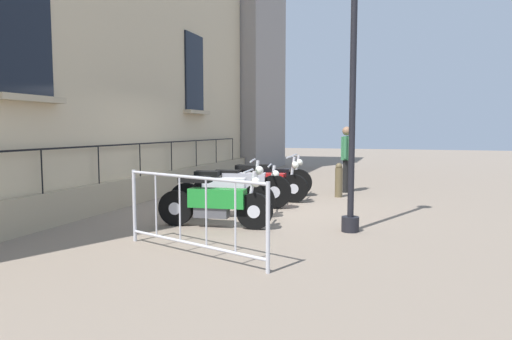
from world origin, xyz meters
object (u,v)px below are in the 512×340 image
Objects in this scene: motorcycle_green at (215,203)px; bollard at (339,180)px; motorcycle_black at (274,179)px; motorcycle_red at (262,183)px; motorcycle_silver at (242,188)px; lamppost at (353,72)px; crowd_barrier at (193,212)px; pedestrian_standing at (346,155)px; motorcycle_white at (223,193)px.

bollard is at bearing 69.65° from motorcycle_green.
motorcycle_green is at bearing -88.77° from motorcycle_black.
motorcycle_red is at bearing 91.36° from motorcycle_green.
motorcycle_green reaches higher than bollard.
motorcycle_silver is 1.05× the size of motorcycle_black.
lamppost reaches higher than motorcycle_black.
crowd_barrier is 2.80× the size of bollard.
motorcycle_silver is at bearing -128.73° from bollard.
motorcycle_red is at bearing -89.13° from motorcycle_black.
motorcycle_red is (0.13, 0.99, -0.01)m from motorcycle_silver.
crowd_barrier is (-1.79, -2.03, -1.96)m from lamppost.
motorcycle_red is 4.61m from crowd_barrier.
motorcycle_black is 2.05m from pedestrian_standing.
motorcycle_white is 0.93× the size of motorcycle_red.
motorcycle_black is at bearing 122.44° from lamppost.
pedestrian_standing is (1.66, 1.06, 0.56)m from motorcycle_black.
motorcycle_silver is at bearing -93.40° from motorcycle_black.
motorcycle_green is 1.94m from motorcycle_silver.
motorcycle_red is at bearing -144.04° from bollard.
pedestrian_standing is (0.06, 0.93, 0.55)m from bollard.
motorcycle_white is at bearing -91.61° from motorcycle_silver.
lamppost is 5.77× the size of bollard.
bollard is (1.51, 4.07, 0.01)m from motorcycle_green.
crowd_barrier is at bearing -131.53° from lamppost.
motorcycle_silver is at bearing 88.39° from motorcycle_white.
lamppost reaches higher than motorcycle_white.
motorcycle_red is at bearing 131.36° from lamppost.
motorcycle_red is 1.95m from bollard.
motorcycle_white is 2.01m from motorcycle_red.
motorcycle_black is at bearing 87.21° from motorcycle_white.
motorcycle_silver is at bearing -97.70° from motorcycle_red.
motorcycle_white is 2.39× the size of bollard.
motorcycle_black reaches higher than bollard.
motorcycle_white reaches higher than bollard.
motorcycle_green is 1.72m from crowd_barrier.
lamppost is at bearing -33.33° from motorcycle_silver.
crowd_barrier is at bearing -85.14° from motorcycle_black.
motorcycle_green is 3.07m from lamppost.
lamppost is at bearing -48.64° from motorcycle_red.
pedestrian_standing is (1.57, 5.00, 0.56)m from motorcycle_green.
lamppost is (2.18, 0.36, 2.12)m from motorcycle_green.
motorcycle_white is at bearing -118.91° from bollard.
motorcycle_silver is at bearing 96.00° from motorcycle_green.
crowd_barrier is (0.46, -4.59, 0.15)m from motorcycle_red.
motorcycle_silver is at bearing 146.67° from lamppost.
motorcycle_white is 3.60m from bollard.
motorcycle_white reaches higher than motorcycle_green.
motorcycle_red is at bearing 85.37° from motorcycle_white.
crowd_barrier is at bearing -100.06° from pedestrian_standing.
motorcycle_silver is (-0.20, 1.93, 0.02)m from motorcycle_green.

